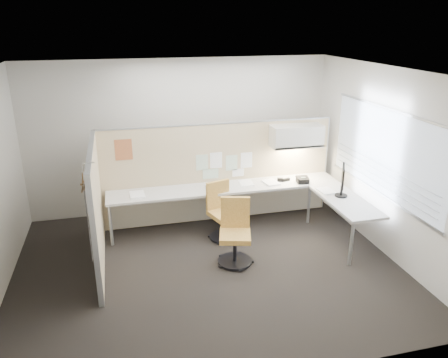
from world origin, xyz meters
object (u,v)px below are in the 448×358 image
object	(u,v)px
chair_left	(222,213)
phone	(302,180)
desk	(247,195)
chair_right	(235,234)
monitor	(343,179)

from	to	relation	value
chair_left	phone	distance (m)	1.57
desk	chair_right	distance (m)	1.17
desk	phone	size ratio (longest dim) A/B	17.30
chair_left	monitor	bearing A→B (deg)	-31.96
chair_right	chair_left	bearing A→B (deg)	105.52
desk	phone	bearing A→B (deg)	0.27
chair_right	phone	size ratio (longest dim) A/B	4.15
chair_left	phone	size ratio (longest dim) A/B	4.04
monitor	chair_right	bearing A→B (deg)	127.96
chair_right	phone	bearing A→B (deg)	50.45
chair_left	monitor	world-z (taller)	monitor
chair_right	monitor	bearing A→B (deg)	25.28
desk	chair_right	world-z (taller)	chair_right
phone	chair_right	bearing A→B (deg)	-137.35
desk	chair_left	size ratio (longest dim) A/B	4.28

